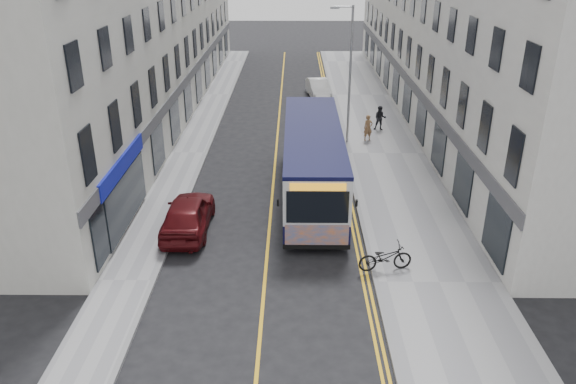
{
  "coord_description": "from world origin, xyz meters",
  "views": [
    {
      "loc": [
        1.03,
        -18.19,
        11.28
      ],
      "look_at": [
        0.8,
        3.24,
        1.6
      ],
      "focal_mm": 35.0,
      "sensor_mm": 36.0,
      "label": 1
    }
  ],
  "objects_px": {
    "city_bus": "(313,160)",
    "car_maroon": "(188,214)",
    "pedestrian_near": "(368,128)",
    "car_white": "(318,88)",
    "streetlamp": "(349,71)",
    "pedestrian_far": "(380,118)",
    "bicycle": "(385,257)"
  },
  "relations": [
    {
      "from": "pedestrian_near",
      "to": "car_maroon",
      "type": "xyz_separation_m",
      "value": [
        -8.91,
        -11.47,
        -0.12
      ]
    },
    {
      "from": "city_bus",
      "to": "car_maroon",
      "type": "bearing_deg",
      "value": -145.44
    },
    {
      "from": "pedestrian_near",
      "to": "bicycle",
      "type": "bearing_deg",
      "value": -110.81
    },
    {
      "from": "car_white",
      "to": "streetlamp",
      "type": "bearing_deg",
      "value": -91.23
    },
    {
      "from": "streetlamp",
      "to": "city_bus",
      "type": "relative_size",
      "value": 0.7
    },
    {
      "from": "pedestrian_far",
      "to": "city_bus",
      "type": "bearing_deg",
      "value": -106.63
    },
    {
      "from": "streetlamp",
      "to": "car_white",
      "type": "distance_m",
      "value": 11.56
    },
    {
      "from": "city_bus",
      "to": "pedestrian_far",
      "type": "xyz_separation_m",
      "value": [
        4.59,
        9.85,
        -0.93
      ]
    },
    {
      "from": "streetlamp",
      "to": "pedestrian_near",
      "type": "xyz_separation_m",
      "value": [
        1.34,
        0.24,
        -3.48
      ]
    },
    {
      "from": "pedestrian_far",
      "to": "bicycle",
      "type": "bearing_deg",
      "value": -88.86
    },
    {
      "from": "car_white",
      "to": "car_maroon",
      "type": "relative_size",
      "value": 0.91
    },
    {
      "from": "pedestrian_near",
      "to": "car_white",
      "type": "xyz_separation_m",
      "value": [
        -2.57,
        10.64,
        -0.21
      ]
    },
    {
      "from": "city_bus",
      "to": "pedestrian_near",
      "type": "distance_m",
      "value": 8.64
    },
    {
      "from": "bicycle",
      "to": "pedestrian_near",
      "type": "xyz_separation_m",
      "value": [
        1.11,
        14.66,
        0.26
      ]
    },
    {
      "from": "pedestrian_far",
      "to": "car_maroon",
      "type": "distance_m",
      "value": 16.77
    },
    {
      "from": "pedestrian_near",
      "to": "car_white",
      "type": "relative_size",
      "value": 0.37
    },
    {
      "from": "pedestrian_near",
      "to": "car_maroon",
      "type": "height_order",
      "value": "pedestrian_near"
    },
    {
      "from": "bicycle",
      "to": "car_maroon",
      "type": "distance_m",
      "value": 8.43
    },
    {
      "from": "pedestrian_far",
      "to": "car_white",
      "type": "height_order",
      "value": "pedestrian_far"
    },
    {
      "from": "city_bus",
      "to": "bicycle",
      "type": "xyz_separation_m",
      "value": [
        2.47,
        -6.86,
        -1.18
      ]
    },
    {
      "from": "car_maroon",
      "to": "bicycle",
      "type": "bearing_deg",
      "value": 157.68
    },
    {
      "from": "city_bus",
      "to": "car_maroon",
      "type": "distance_m",
      "value": 6.55
    },
    {
      "from": "city_bus",
      "to": "car_white",
      "type": "relative_size",
      "value": 2.74
    },
    {
      "from": "car_maroon",
      "to": "pedestrian_near",
      "type": "bearing_deg",
      "value": -127.9
    },
    {
      "from": "city_bus",
      "to": "bicycle",
      "type": "height_order",
      "value": "city_bus"
    },
    {
      "from": "streetlamp",
      "to": "pedestrian_near",
      "type": "relative_size",
      "value": 5.1
    },
    {
      "from": "city_bus",
      "to": "pedestrian_far",
      "type": "height_order",
      "value": "city_bus"
    },
    {
      "from": "pedestrian_near",
      "to": "car_white",
      "type": "bearing_deg",
      "value": 87.12
    },
    {
      "from": "city_bus",
      "to": "car_white",
      "type": "distance_m",
      "value": 18.51
    },
    {
      "from": "bicycle",
      "to": "car_white",
      "type": "relative_size",
      "value": 0.48
    },
    {
      "from": "bicycle",
      "to": "car_maroon",
      "type": "xyz_separation_m",
      "value": [
        -7.8,
        3.19,
        0.14
      ]
    },
    {
      "from": "city_bus",
      "to": "pedestrian_near",
      "type": "bearing_deg",
      "value": 65.34
    }
  ]
}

